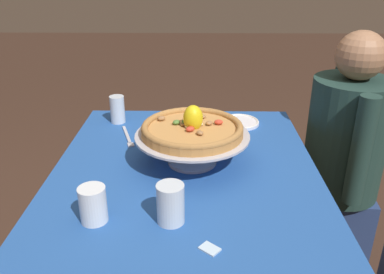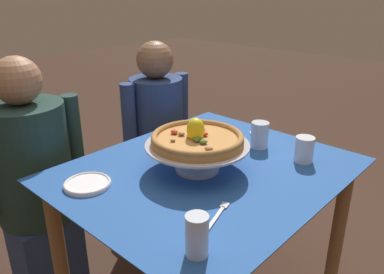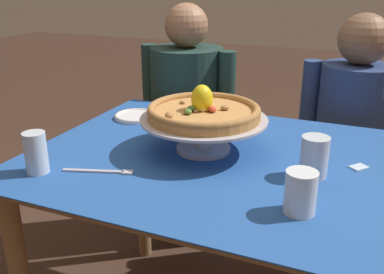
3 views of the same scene
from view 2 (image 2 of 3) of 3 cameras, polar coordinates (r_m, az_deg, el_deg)
dining_table at (r=1.58m, az=2.18°, el=-8.59°), size 1.11×0.93×0.76m
pizza_stand at (r=1.48m, az=0.80°, el=-2.06°), size 0.41×0.41×0.11m
pizza at (r=1.46m, az=0.79°, el=-0.17°), size 0.36×0.36×0.11m
water_glass_front_left at (r=1.06m, az=0.74°, el=-14.82°), size 0.06×0.06×0.12m
water_glass_front_right at (r=1.63m, az=16.37°, el=-1.99°), size 0.08×0.08×0.11m
water_glass_side_right at (r=1.73m, az=10.03°, el=0.07°), size 0.08×0.08×0.12m
side_plate at (r=1.45m, az=-15.34°, el=-6.73°), size 0.17×0.17×0.02m
dinner_fork at (r=1.23m, az=3.67°, el=-11.81°), size 0.20×0.08×0.01m
sugar_packet at (r=1.89m, az=9.21°, el=0.50°), size 0.06×0.06×0.00m
diner_left at (r=1.93m, az=-22.34°, el=-6.85°), size 0.51×0.38×1.17m
diner_right at (r=2.33m, az=-5.11°, el=-0.97°), size 0.46×0.35×1.15m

